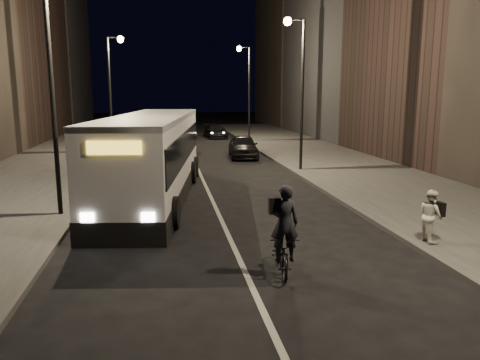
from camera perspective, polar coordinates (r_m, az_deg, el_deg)
name	(u,v)px	position (r m, az deg, el deg)	size (l,w,h in m)	color
ground	(233,245)	(13.79, -0.87, -7.99)	(180.00, 180.00, 0.00)	black
sidewalk_right	(337,164)	(29.18, 11.73, 1.94)	(7.00, 70.00, 0.16)	#353533
sidewalk_left	(44,171)	(28.06, -22.75, 0.97)	(7.00, 70.00, 0.16)	#353533
building_row_right	(367,21)	(44.62, 15.26, 18.18)	(8.00, 61.00, 21.00)	black
streetlight_right_mid	(298,74)	(25.97, 7.08, 12.71)	(1.20, 0.44, 8.12)	black
streetlight_right_far	(246,81)	(41.57, 0.77, 12.01)	(1.20, 0.44, 8.12)	black
streetlight_left_near	(58,63)	(17.29, -21.29, 13.13)	(1.20, 0.44, 8.12)	black
streetlight_left_far	(113,78)	(35.10, -15.21, 11.88)	(1.20, 0.44, 8.12)	black
city_bus	(153,154)	(19.78, -10.58, 3.19)	(4.47, 13.14, 3.48)	silver
cyclist_on_bicycle	(283,244)	(11.59, 5.21, -7.77)	(0.92, 2.03, 2.27)	black
pedestrian_woman	(431,216)	(14.52, 22.23, -4.04)	(0.74, 0.58, 1.52)	silver
car_near	(243,146)	(31.85, 0.37, 4.15)	(1.84, 4.56, 1.55)	black
car_mid	(179,144)	(34.54, -7.41, 4.37)	(1.39, 4.00, 1.32)	#39383B
car_far	(215,131)	(45.74, -3.01, 5.96)	(1.79, 4.40, 1.28)	black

